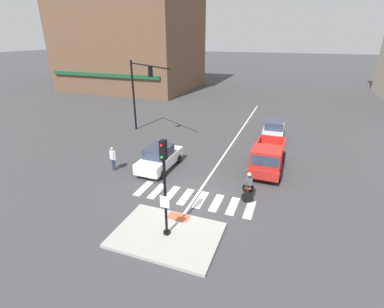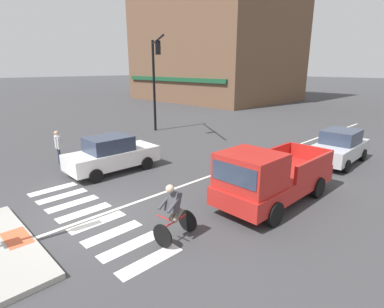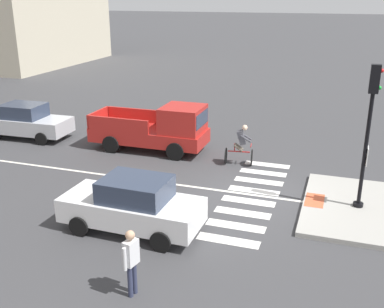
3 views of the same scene
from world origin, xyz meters
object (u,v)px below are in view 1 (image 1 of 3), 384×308
Objects in this scene: car_white_westbound_near at (160,158)px; car_silver_eastbound_far at (273,130)px; cyclist at (248,185)px; traffic_light_mast at (139,86)px; signal_pole at (164,181)px; pedestrian_at_curb_left at (113,157)px; pickup_truck_red_eastbound_mid at (267,158)px.

car_silver_eastbound_far is (6.65, 8.79, 0.00)m from car_white_westbound_near.
traffic_light_mast is at bearing 144.13° from cyclist.
traffic_light_mast is at bearing 127.92° from car_white_westbound_near.
car_white_westbound_near is 2.46× the size of cyclist.
car_white_westbound_near and car_silver_eastbound_far have the same top height.
car_silver_eastbound_far is at bearing 78.05° from signal_pole.
signal_pole is at bearing -56.29° from traffic_light_mast.
pedestrian_at_curb_left is at bearing 177.33° from cyclist.
pedestrian_at_curb_left reaches higher than car_silver_eastbound_far.
cyclist is 9.14m from pedestrian_at_curb_left.
traffic_light_mast is (-8.51, 12.76, 1.45)m from signal_pole.
signal_pole is 1.09× the size of car_white_westbound_near.
signal_pole is at bearing -112.38° from pickup_truck_red_eastbound_mid.
pedestrian_at_curb_left is (-9.70, -3.37, 0.00)m from pickup_truck_red_eastbound_mid.
cyclist is at bearing -35.87° from traffic_light_mast.
cyclist is (2.87, 4.53, -2.00)m from signal_pole.
traffic_light_mast is at bearing 106.06° from pedestrian_at_curb_left.
car_white_westbound_near is at bearing -52.08° from traffic_light_mast.
signal_pole is 9.20m from pickup_truck_red_eastbound_mid.
signal_pole is 7.46m from car_white_westbound_near.
pedestrian_at_curb_left is at bearing 141.64° from signal_pole.
signal_pole reaches higher than pedestrian_at_curb_left.
pickup_truck_red_eastbound_mid is at bearing 81.55° from cyclist.
car_silver_eastbound_far is (3.19, 15.07, -2.06)m from signal_pole.
pickup_truck_red_eastbound_mid is at bearing 16.57° from car_white_westbound_near.
signal_pole is 2.70× the size of pedestrian_at_curb_left.
car_white_westbound_near is 0.81× the size of pickup_truck_red_eastbound_mid.
pickup_truck_red_eastbound_mid reaches higher than car_silver_eastbound_far.
traffic_light_mast reaches higher than pickup_truck_red_eastbound_mid.
signal_pole reaches higher than car_white_westbound_near.
car_white_westbound_near is at bearing 164.60° from cyclist.
car_white_westbound_near is at bearing 25.13° from pedestrian_at_curb_left.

